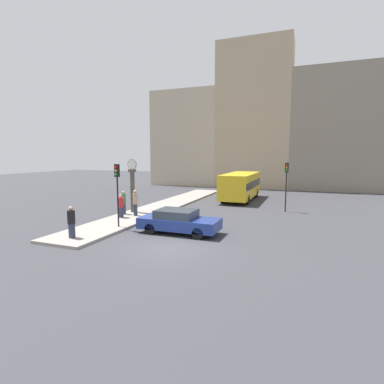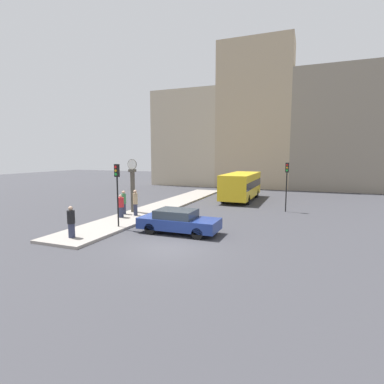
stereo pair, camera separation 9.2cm
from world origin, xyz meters
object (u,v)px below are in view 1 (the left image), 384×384
Objects in this scene: pedestrian_green_hoodie at (124,202)px; pedestrian_black_jacket at (71,222)px; sedan_car at (179,221)px; traffic_light_far at (286,177)px; street_clock at (132,187)px; traffic_light_near at (117,182)px; pedestrian_tan_coat at (135,203)px; bus_distant at (241,185)px; pedestrian_red_top at (121,206)px.

pedestrian_black_jacket is (1.07, -6.36, -0.05)m from pedestrian_green_hoodie.
pedestrian_black_jacket reaches higher than sedan_car.
street_clock is at bearing -154.69° from traffic_light_far.
traffic_light_near is 0.98× the size of traffic_light_far.
traffic_light_far is 11.79m from pedestrian_tan_coat.
bus_distant is 2.04× the size of traffic_light_far.
pedestrian_tan_coat is (-4.61, 2.82, 0.40)m from sedan_car.
traffic_light_far is (4.61, -4.79, 1.24)m from bus_distant.
sedan_car is 10.68m from traffic_light_far.
pedestrian_green_hoodie is at bearing 99.53° from pedestrian_black_jacket.
pedestrian_tan_coat is at bearing -8.50° from pedestrian_green_hoodie.
pedestrian_green_hoodie reaches higher than pedestrian_black_jacket.
pedestrian_red_top is (-1.45, 2.36, -1.92)m from traffic_light_near.
street_clock is 2.17× the size of pedestrian_tan_coat.
street_clock reaches higher than bus_distant.
street_clock is (-6.17, -9.89, 0.55)m from bus_distant.
street_clock is at bearing 111.65° from traffic_light_near.
pedestrian_green_hoodie is (-1.09, 0.16, -0.07)m from pedestrian_tan_coat.
traffic_light_far is at bearing 32.35° from pedestrian_tan_coat.
pedestrian_red_top is 0.92× the size of pedestrian_green_hoodie.
sedan_car is at bearing 6.54° from traffic_light_near.
pedestrian_red_top is at bearing -116.19° from bus_distant.
street_clock is (-5.53, 3.96, 1.37)m from sedan_car.
bus_distant is 4.27× the size of pedestrian_tan_coat.
pedestrian_tan_coat is at bearing 148.53° from sedan_car.
pedestrian_tan_coat reaches higher than sedan_car.
pedestrian_red_top is at bearing -81.65° from street_clock.
pedestrian_black_jacket is at bearing -90.20° from pedestrian_tan_coat.
sedan_car is at bearing 36.12° from pedestrian_black_jacket.
traffic_light_far is 0.97× the size of street_clock.
sedan_car is 1.22× the size of traffic_light_near.
pedestrian_green_hoodie is at bearing 113.71° from pedestrian_red_top.
traffic_light_near is at bearing -68.35° from street_clock.
pedestrian_black_jacket is (-4.63, -3.38, 0.28)m from sedan_car.
traffic_light_far reaches higher than pedestrian_green_hoodie.
pedestrian_tan_coat reaches higher than pedestrian_red_top.
street_clock reaches higher than sedan_car.
sedan_car is 2.49× the size of pedestrian_tan_coat.
traffic_light_far is at bearing 25.31° from street_clock.
bus_distant is 4.94× the size of pedestrian_red_top.
bus_distant is 4.73× the size of pedestrian_black_jacket.
pedestrian_black_jacket is (-0.84, -2.94, -1.88)m from traffic_light_near.
pedestrian_tan_coat is at bearing 55.02° from pedestrian_red_top.
street_clock is 1.44m from pedestrian_green_hoodie.
sedan_car is 5.42m from pedestrian_tan_coat.
pedestrian_red_top is at bearing -124.98° from pedestrian_tan_coat.
bus_distant reaches higher than pedestrian_green_hoodie.
bus_distant reaches higher than pedestrian_tan_coat.
pedestrian_red_top is (-5.23, 1.93, 0.23)m from sedan_car.
pedestrian_tan_coat is 1.11× the size of pedestrian_black_jacket.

